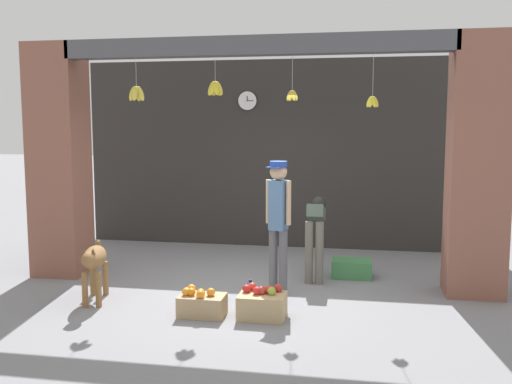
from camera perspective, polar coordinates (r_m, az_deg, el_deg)
ground_plane at (r=7.52m, az=-0.55°, el=-9.70°), size 60.00×60.00×0.00m
shop_back_wall at (r=9.91m, az=2.41°, el=3.79°), size 6.89×0.12×3.23m
shop_pillar_left at (r=8.48m, az=-19.08°, el=2.92°), size 0.70×0.60×3.23m
shop_pillar_right at (r=7.53m, az=21.30°, el=2.39°), size 0.70×0.60×3.23m
storefront_awning at (r=7.39m, az=-0.54°, el=14.18°), size 4.99×0.28×0.91m
dog at (r=7.15m, az=-15.88°, el=-6.65°), size 0.42×0.93×0.73m
shopkeeper at (r=7.08m, az=2.24°, el=-2.45°), size 0.33×0.30×1.68m
worker_stooping at (r=7.88m, az=6.01°, el=-3.47°), size 0.25×0.84×1.10m
fruit_crate_oranges at (r=6.53m, az=-5.49°, el=-11.05°), size 0.51×0.34×0.32m
fruit_crate_apples at (r=6.43m, az=0.63°, el=-11.15°), size 0.52×0.39×0.35m
produce_box_green at (r=8.18m, az=9.54°, el=-7.54°), size 0.55×0.39×0.25m
water_bottle at (r=6.94m, az=-0.56°, el=-9.98°), size 0.08×0.08×0.28m
wall_clock at (r=9.92m, az=-0.86°, el=9.12°), size 0.34×0.03×0.34m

